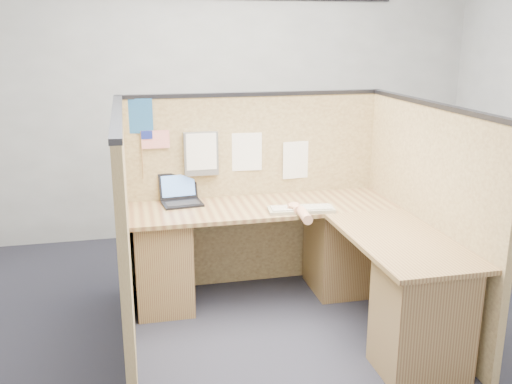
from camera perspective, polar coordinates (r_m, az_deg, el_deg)
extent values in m
plane|color=#1F1F2C|center=(3.91, 3.07, -14.52)|extent=(5.00, 5.00, 0.00)
plane|color=#97999C|center=(5.60, -3.10, 9.86)|extent=(5.00, 0.00, 5.00)
cube|color=brown|center=(4.51, -0.26, 0.07)|extent=(2.05, 0.05, 1.50)
cube|color=#232328|center=(4.37, -0.27, 9.77)|extent=(2.05, 0.06, 0.03)
cube|color=brown|center=(3.56, -12.95, -4.69)|extent=(0.05, 1.80, 1.50)
cube|color=#232328|center=(3.37, -13.74, 7.59)|extent=(0.06, 1.80, 0.03)
cube|color=brown|center=(4.06, 16.57, -2.42)|extent=(0.05, 1.80, 1.50)
cube|color=#232328|center=(3.90, 17.44, 8.35)|extent=(0.06, 1.80, 0.03)
cube|color=brown|center=(4.22, 0.71, -1.54)|extent=(1.95, 0.60, 0.03)
cube|color=brown|center=(3.67, 14.34, -4.74)|extent=(0.60, 1.15, 0.03)
cube|color=brown|center=(4.24, -9.28, -6.91)|extent=(0.40, 0.50, 0.70)
cube|color=brown|center=(4.51, 8.16, -5.46)|extent=(0.40, 0.50, 0.70)
cube|color=brown|center=(3.56, 16.30, -11.98)|extent=(0.50, 0.40, 0.70)
cube|color=black|center=(4.27, -7.38, -1.16)|extent=(0.31, 0.25, 0.02)
cube|color=black|center=(4.37, -7.61, 0.64)|extent=(0.29, 0.09, 0.19)
cube|color=#3F629B|center=(4.36, -7.60, 0.61)|extent=(0.26, 0.07, 0.16)
cube|color=gray|center=(4.09, 4.55, -1.77)|extent=(0.49, 0.21, 0.02)
cube|color=silver|center=(4.08, 4.55, -1.55)|extent=(0.44, 0.17, 0.01)
ellipsoid|color=silver|center=(4.07, 3.85, -1.70)|extent=(0.11, 0.08, 0.04)
ellipsoid|color=tan|center=(4.06, 3.88, -1.38)|extent=(0.08, 0.11, 0.05)
cylinder|color=tan|center=(4.02, 4.13, -1.77)|extent=(0.06, 0.05, 0.06)
cylinder|color=tan|center=(3.90, 4.84, -2.33)|extent=(0.09, 0.25, 0.08)
cube|color=#1F5391|center=(4.25, -11.57, 7.44)|extent=(0.19, 0.02, 0.25)
cylinder|color=olive|center=(4.29, -11.32, 3.64)|extent=(0.01, 0.01, 0.36)
cube|color=red|center=(4.27, -10.02, 5.20)|extent=(0.21, 0.00, 0.13)
cube|color=navy|center=(4.26, -10.87, 5.62)|extent=(0.08, 0.00, 0.06)
cube|color=slate|center=(4.31, -5.52, 3.83)|extent=(0.26, 0.05, 0.33)
cube|color=white|center=(4.28, -5.48, 4.03)|extent=(0.23, 0.01, 0.28)
cube|color=white|center=(4.40, -0.91, 4.03)|extent=(0.23, 0.02, 0.29)
cube|color=white|center=(4.51, 4.11, 3.21)|extent=(0.23, 0.02, 0.30)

